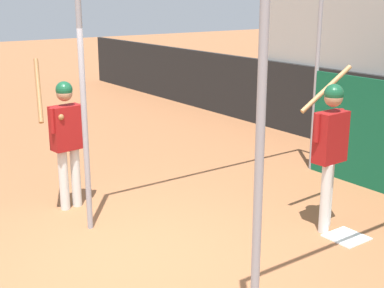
# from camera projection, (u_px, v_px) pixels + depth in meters

# --- Properties ---
(ground_plane) EXTENTS (60.00, 60.00, 0.00)m
(ground_plane) POSITION_uv_depth(u_px,v_px,m) (127.00, 258.00, 6.03)
(ground_plane) COLOR #935B38
(batting_cage) EXTENTS (3.14, 4.19, 3.15)m
(batting_cage) POSITION_uv_depth(u_px,v_px,m) (365.00, 108.00, 7.14)
(batting_cage) COLOR gray
(batting_cage) RESTS_ON ground
(home_plate) EXTENTS (0.44, 0.44, 0.02)m
(home_plate) POSITION_uv_depth(u_px,v_px,m) (346.00, 237.00, 6.54)
(home_plate) COLOR white
(home_plate) RESTS_ON ground
(player_batter) EXTENTS (0.54, 0.89, 2.01)m
(player_batter) POSITION_uv_depth(u_px,v_px,m) (330.00, 142.00, 6.52)
(player_batter) COLOR silver
(player_batter) RESTS_ON ground
(player_waiting) EXTENTS (0.55, 0.74, 2.08)m
(player_waiting) POSITION_uv_depth(u_px,v_px,m) (66.00, 133.00, 7.19)
(player_waiting) COLOR silver
(player_waiting) RESTS_ON ground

